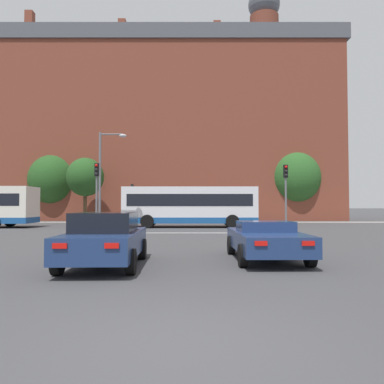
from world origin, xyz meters
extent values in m
plane|color=#3D3D3F|center=(0.00, 0.00, 0.00)|extent=(400.00, 400.00, 0.00)
cube|color=silver|center=(0.00, 18.36, 0.00)|extent=(8.74, 0.30, 0.01)
cube|color=gray|center=(0.00, 32.72, 0.01)|extent=(69.71, 2.50, 0.01)
cube|color=brown|center=(-2.41, 40.65, 9.94)|extent=(38.78, 10.32, 19.88)
cube|color=#4C4F56|center=(-2.41, 40.65, 20.73)|extent=(39.56, 10.73, 1.70)
cube|color=brown|center=(-18.85, 38.36, 22.96)|extent=(0.90, 0.90, 2.76)
cube|color=brown|center=(-13.09, 41.52, 22.96)|extent=(0.90, 0.90, 2.76)
cube|color=brown|center=(-8.41, 40.32, 22.96)|extent=(0.90, 0.90, 2.76)
cube|color=brown|center=(-2.06, 42.49, 22.96)|extent=(0.90, 0.90, 2.76)
cube|color=brown|center=(3.20, 40.78, 22.96)|extent=(0.90, 0.90, 2.76)
cube|color=brown|center=(8.21, 39.79, 22.96)|extent=(0.90, 0.90, 2.76)
cube|color=brown|center=(14.44, 42.36, 22.96)|extent=(0.90, 0.90, 2.76)
cylinder|color=brown|center=(9.00, 40.65, 23.27)|extent=(3.48, 3.48, 3.38)
sphere|color=#4C4F56|center=(9.00, 40.65, 26.41)|extent=(3.87, 3.87, 3.87)
cube|color=navy|center=(-2.29, 5.88, 0.64)|extent=(1.96, 4.35, 0.64)
cube|color=black|center=(-2.29, 5.84, 1.23)|extent=(1.64, 1.98, 0.53)
cylinder|color=black|center=(-3.21, 7.19, 0.32)|extent=(0.24, 0.65, 0.64)
cylinder|color=black|center=(-1.44, 7.24, 0.32)|extent=(0.24, 0.65, 0.64)
cylinder|color=black|center=(-3.13, 4.53, 0.32)|extent=(0.24, 0.65, 0.64)
cylinder|color=black|center=(-1.37, 4.58, 0.32)|extent=(0.24, 0.65, 0.64)
cube|color=red|center=(-2.79, 3.70, 0.80)|extent=(0.32, 0.06, 0.12)
cube|color=red|center=(-1.65, 3.73, 0.80)|extent=(0.32, 0.06, 0.12)
cube|color=navy|center=(2.41, 7.07, 0.60)|extent=(1.98, 4.43, 0.56)
cube|color=navy|center=(2.41, 7.18, 1.04)|extent=(1.67, 1.34, 0.32)
cylinder|color=black|center=(1.47, 8.42, 0.32)|extent=(0.23, 0.64, 0.64)
cylinder|color=black|center=(3.32, 8.45, 0.32)|extent=(0.23, 0.64, 0.64)
cylinder|color=black|center=(1.51, 5.69, 0.32)|extent=(0.23, 0.64, 0.64)
cylinder|color=black|center=(3.36, 5.72, 0.32)|extent=(0.23, 0.64, 0.64)
cube|color=red|center=(1.85, 4.84, 0.74)|extent=(0.32, 0.05, 0.12)
cube|color=red|center=(3.04, 4.85, 0.74)|extent=(0.32, 0.05, 0.12)
cube|color=silver|center=(-0.05, 24.20, 1.72)|extent=(10.13, 2.48, 2.73)
cube|color=#194C8E|center=(-0.05, 24.20, 0.57)|extent=(10.15, 2.50, 0.44)
cube|color=black|center=(-0.05, 24.20, 2.08)|extent=(9.32, 2.51, 0.90)
cylinder|color=black|center=(-3.19, 23.01, 0.50)|extent=(1.00, 0.28, 1.00)
cylinder|color=black|center=(-3.19, 25.39, 0.50)|extent=(1.00, 0.28, 1.00)
cylinder|color=black|center=(3.10, 23.01, 0.50)|extent=(1.00, 0.28, 1.00)
cylinder|color=black|center=(3.10, 25.39, 0.50)|extent=(1.00, 0.28, 1.00)
cylinder|color=black|center=(-14.28, 25.11, 0.50)|extent=(1.00, 0.28, 1.00)
cylinder|color=slate|center=(-5.78, 18.51, 1.75)|extent=(0.12, 0.12, 3.49)
cube|color=black|center=(-5.78, 18.51, 3.89)|extent=(0.26, 0.20, 0.80)
sphere|color=red|center=(-5.78, 18.38, 4.15)|extent=(0.17, 0.17, 0.17)
sphere|color=black|center=(-5.78, 18.38, 3.89)|extent=(0.17, 0.17, 0.17)
sphere|color=black|center=(-5.78, 18.38, 3.64)|extent=(0.17, 0.17, 0.17)
cylinder|color=slate|center=(5.95, 18.63, 1.70)|extent=(0.12, 0.12, 3.41)
cube|color=black|center=(5.95, 18.63, 3.81)|extent=(0.26, 0.20, 0.80)
sphere|color=red|center=(5.95, 18.50, 4.07)|extent=(0.17, 0.17, 0.17)
sphere|color=black|center=(5.95, 18.50, 3.81)|extent=(0.17, 0.17, 0.17)
sphere|color=black|center=(5.95, 18.50, 3.55)|extent=(0.17, 0.17, 0.17)
cylinder|color=slate|center=(-5.79, 32.26, 1.49)|extent=(0.12, 0.12, 2.98)
cube|color=black|center=(-5.79, 32.26, 3.38)|extent=(0.26, 0.20, 0.80)
sphere|color=black|center=(-5.79, 32.13, 3.63)|extent=(0.17, 0.17, 0.17)
sphere|color=black|center=(-5.79, 32.13, 3.38)|extent=(0.17, 0.17, 0.17)
sphere|color=#1ED14C|center=(-5.79, 32.13, 3.12)|extent=(0.17, 0.17, 0.17)
cylinder|color=slate|center=(-6.11, 20.63, 3.33)|extent=(0.16, 0.16, 6.66)
cylinder|color=slate|center=(-5.34, 20.63, 6.51)|extent=(1.54, 0.10, 0.10)
ellipsoid|color=#B2B2B7|center=(-4.57, 20.63, 6.41)|extent=(0.50, 0.36, 0.22)
cylinder|color=brown|center=(-5.21, 31.96, 0.39)|extent=(0.13, 0.13, 0.77)
cylinder|color=brown|center=(-5.18, 31.79, 0.39)|extent=(0.13, 0.13, 0.77)
cube|color=tan|center=(-5.19, 31.88, 1.08)|extent=(0.29, 0.43, 0.61)
sphere|color=tan|center=(-5.19, 31.88, 1.50)|extent=(0.23, 0.23, 0.23)
cylinder|color=#4C3823|center=(-15.16, 36.67, 1.08)|extent=(0.36, 0.36, 2.16)
ellipsoid|color=#234C1E|center=(-15.16, 36.67, 4.49)|extent=(5.49, 5.49, 5.77)
cylinder|color=#4C3823|center=(-10.51, 32.55, 1.48)|extent=(0.36, 0.36, 2.95)
ellipsoid|color=#234C1E|center=(-10.51, 32.55, 4.51)|extent=(3.66, 3.66, 3.84)
cylinder|color=#4C3823|center=(11.50, 36.93, 1.12)|extent=(0.36, 0.36, 2.25)
ellipsoid|color=#285623|center=(11.50, 36.93, 4.73)|extent=(5.84, 5.84, 6.13)
camera|label=1|loc=(0.12, -4.56, 1.69)|focal=35.00mm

